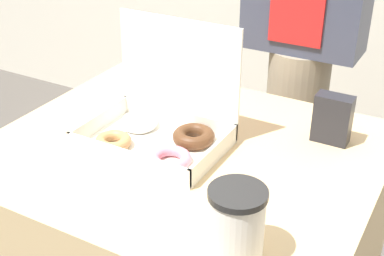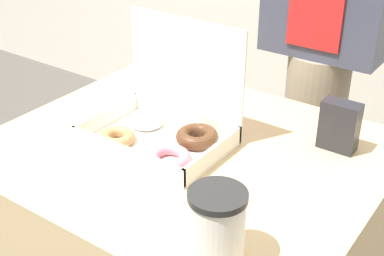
{
  "view_description": "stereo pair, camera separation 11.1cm",
  "coord_description": "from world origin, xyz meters",
  "px_view_note": "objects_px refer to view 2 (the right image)",
  "views": [
    {
      "loc": [
        0.57,
        -0.98,
        1.42
      ],
      "look_at": [
        0.05,
        -0.05,
        0.84
      ],
      "focal_mm": 50.0,
      "sensor_mm": 36.0,
      "label": 1
    },
    {
      "loc": [
        0.66,
        -0.92,
        1.42
      ],
      "look_at": [
        0.05,
        -0.05,
        0.84
      ],
      "focal_mm": 50.0,
      "sensor_mm": 36.0,
      "label": 2
    }
  ],
  "objects_px": {
    "coffee_cup": "(217,227)",
    "napkin_holder": "(339,126)",
    "donut_box": "(165,124)",
    "person_customer": "(323,39)"
  },
  "relations": [
    {
      "from": "coffee_cup",
      "to": "napkin_holder",
      "type": "xyz_separation_m",
      "value": [
        0.03,
        0.5,
        -0.01
      ]
    },
    {
      "from": "donut_box",
      "to": "person_customer",
      "type": "height_order",
      "value": "person_customer"
    },
    {
      "from": "coffee_cup",
      "to": "person_customer",
      "type": "relative_size",
      "value": 0.09
    },
    {
      "from": "napkin_holder",
      "to": "person_customer",
      "type": "xyz_separation_m",
      "value": [
        -0.22,
        0.39,
        0.06
      ]
    },
    {
      "from": "napkin_holder",
      "to": "person_customer",
      "type": "height_order",
      "value": "person_customer"
    },
    {
      "from": "donut_box",
      "to": "coffee_cup",
      "type": "height_order",
      "value": "donut_box"
    },
    {
      "from": "donut_box",
      "to": "napkin_holder",
      "type": "bearing_deg",
      "value": 30.24
    },
    {
      "from": "napkin_holder",
      "to": "coffee_cup",
      "type": "bearing_deg",
      "value": -93.19
    },
    {
      "from": "coffee_cup",
      "to": "napkin_holder",
      "type": "distance_m",
      "value": 0.5
    },
    {
      "from": "napkin_holder",
      "to": "person_customer",
      "type": "distance_m",
      "value": 0.45
    }
  ]
}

